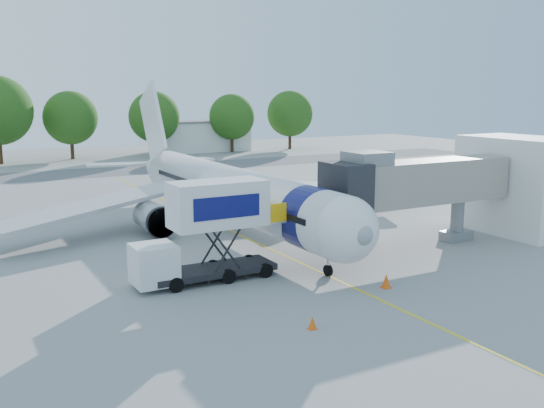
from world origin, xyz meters
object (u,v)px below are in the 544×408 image
aircraft (226,191)px  ground_tug (483,294)px  catering_hiloader (207,232)px  jet_bridge (409,184)px

aircraft → ground_tug: size_ratio=10.47×
catering_hiloader → ground_tug: 14.48m
jet_bridge → catering_hiloader: bearing=-180.0°
jet_bridge → aircraft: bearing=125.7°
aircraft → ground_tug: aircraft is taller
jet_bridge → catering_hiloader: (-14.26, -0.00, -1.58)m
aircraft → jet_bridge: bearing=-54.3°
jet_bridge → catering_hiloader: size_ratio=1.64×
jet_bridge → catering_hiloader: 14.35m
catering_hiloader → ground_tug: bearing=-46.4°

